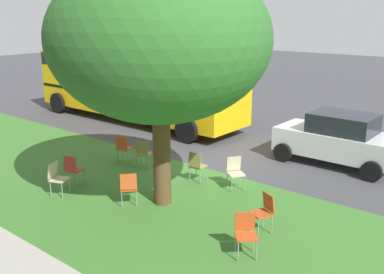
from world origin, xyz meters
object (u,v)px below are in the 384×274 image
at_px(chair_0, 246,231).
at_px(chair_8, 264,210).
at_px(chair_2, 235,170).
at_px(parked_car, 338,138).
at_px(chair_1, 124,147).
at_px(street_tree, 160,41).
at_px(chair_3, 197,164).
at_px(chair_5, 129,186).
at_px(school_bus, 135,81).
at_px(chair_6, 73,168).
at_px(chair_4, 143,152).
at_px(chair_7, 57,176).

height_order(chair_0, chair_8, same).
xyz_separation_m(chair_2, parked_car, (-1.36, -3.74, 0.32)).
bearing_deg(chair_1, street_tree, 153.83).
xyz_separation_m(chair_1, chair_3, (-2.86, -0.16, 0.00)).
bearing_deg(chair_0, chair_5, -2.38).
relative_size(chair_8, school_bus, 0.08).
relative_size(chair_2, chair_5, 1.00).
xyz_separation_m(chair_5, chair_6, (2.18, 0.06, 0.00)).
bearing_deg(chair_4, school_bus, -41.93).
distance_m(chair_3, school_bus, 7.95).
xyz_separation_m(chair_1, chair_8, (-5.86, 1.25, 0.00)).
distance_m(street_tree, chair_7, 4.51).
distance_m(chair_3, chair_5, 2.36).
bearing_deg(parked_car, chair_4, 43.01).
bearing_deg(chair_5, parked_car, -113.47).
bearing_deg(chair_2, chair_3, 13.21).
bearing_deg(chair_0, chair_8, -78.65).
relative_size(street_tree, chair_2, 6.76).
xyz_separation_m(street_tree, chair_8, (-2.76, -0.27, -3.51)).
distance_m(chair_0, chair_8, 1.10).
height_order(chair_0, chair_7, same).
bearing_deg(chair_0, school_bus, -33.48).
bearing_deg(parked_car, chair_0, 96.53).
distance_m(chair_7, parked_car, 8.51).
bearing_deg(chair_7, chair_3, -126.17).
bearing_deg(parked_car, chair_5, 66.53).
xyz_separation_m(chair_3, chair_8, (-3.00, 1.41, 0.00)).
bearing_deg(chair_5, chair_2, -118.24).
distance_m(chair_0, chair_2, 3.46).
distance_m(chair_0, parked_car, 6.55).
height_order(chair_3, school_bus, school_bus).
xyz_separation_m(chair_2, school_bus, (7.83, -3.82, 1.24)).
height_order(parked_car, school_bus, school_bus).
relative_size(chair_4, chair_6, 1.00).
height_order(chair_3, chair_5, same).
bearing_deg(chair_3, chair_2, -166.79).
relative_size(chair_0, chair_6, 1.00).
distance_m(chair_3, parked_car, 4.72).
distance_m(chair_2, chair_7, 4.73).
bearing_deg(chair_5, chair_4, -51.93).
relative_size(street_tree, chair_6, 6.76).
distance_m(chair_1, school_bus, 5.86).
xyz_separation_m(street_tree, chair_5, (0.52, 0.66, -3.51)).
xyz_separation_m(street_tree, chair_4, (2.23, -1.52, -3.51)).
distance_m(chair_3, chair_7, 3.80).
xyz_separation_m(chair_2, chair_4, (3.11, 0.42, 0.00)).
distance_m(chair_2, chair_8, 2.52).
distance_m(street_tree, parked_car, 6.89).
bearing_deg(parked_car, chair_8, 95.55).
xyz_separation_m(chair_7, school_bus, (4.47, -7.15, 1.24)).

